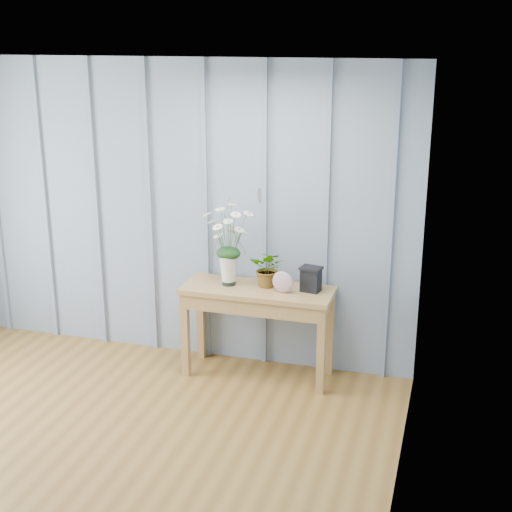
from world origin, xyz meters
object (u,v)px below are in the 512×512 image
(sideboard, at_px, (258,301))
(felt_disc_vessel, at_px, (283,282))
(daisy_vase, at_px, (228,233))
(carved_box, at_px, (311,279))

(sideboard, distance_m, felt_disc_vessel, 0.30)
(daisy_vase, bearing_deg, carved_box, 3.27)
(carved_box, bearing_deg, daisy_vase, -176.73)
(daisy_vase, xyz_separation_m, carved_box, (0.66, 0.04, -0.33))
(daisy_vase, xyz_separation_m, felt_disc_vessel, (0.46, -0.06, -0.34))
(sideboard, distance_m, daisy_vase, 0.59)
(sideboard, height_order, felt_disc_vessel, felt_disc_vessel)
(felt_disc_vessel, relative_size, carved_box, 0.88)
(sideboard, relative_size, daisy_vase, 1.76)
(sideboard, distance_m, carved_box, 0.47)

